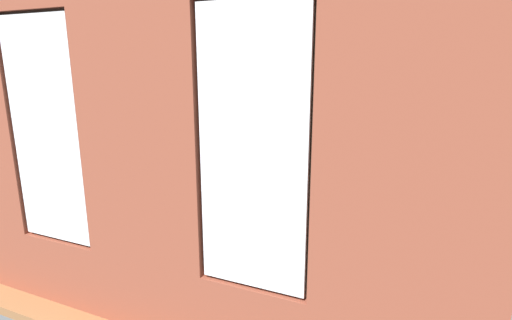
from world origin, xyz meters
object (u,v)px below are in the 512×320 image
potted_plant_by_left_couch (392,186)px  potted_plant_corner_near_left (429,161)px  media_console (150,184)px  tv_flatscreen (148,153)px  couch_by_window (127,252)px  couch_left (411,224)px  potted_plant_corner_far_left (415,298)px  remote_black (280,198)px  candle_jar (305,196)px  potted_plant_between_couches (236,251)px  potted_plant_near_tv (133,179)px  coffee_table (279,202)px  papasan_chair (247,167)px  table_plant_small (272,189)px  cup_ceramic (253,195)px  remote_silver (283,202)px

potted_plant_by_left_couch → potted_plant_corner_near_left: potted_plant_corner_near_left is taller
media_console → tv_flatscreen: size_ratio=1.10×
couch_by_window → couch_left: same height
potted_plant_corner_far_left → remote_black: bearing=-48.1°
candle_jar → potted_plant_between_couches: (0.04, 2.32, 0.11)m
candle_jar → potted_plant_near_tv: bearing=19.4°
remote_black → potted_plant_corner_near_left: size_ratio=0.12×
coffee_table → potted_plant_by_left_couch: bearing=-136.2°
papasan_chair → potted_plant_corner_far_left: bearing=131.3°
potted_plant_corner_far_left → potted_plant_near_tv: 4.58m
candle_jar → potted_plant_corner_near_left: (-1.71, -1.84, 0.30)m
coffee_table → tv_flatscreen: bearing=-6.2°
candle_jar → table_plant_small: bearing=4.5°
potted_plant_near_tv → potted_plant_by_left_couch: bearing=-149.3°
coffee_table → table_plant_small: (0.17, -0.10, 0.17)m
media_console → potted_plant_corner_near_left: bearing=-160.8°
coffee_table → potted_plant_by_left_couch: size_ratio=2.09×
cup_ceramic → couch_by_window: bearing=71.5°
potted_plant_between_couches → potted_plant_corner_near_left: bearing=-112.8°
table_plant_small → remote_black: table_plant_small is taller
couch_by_window → potted_plant_corner_near_left: (-3.18, -4.21, 0.47)m
couch_left → papasan_chair: couch_left is taller
media_console → potted_plant_by_left_couch: (-4.30, -1.17, 0.17)m
papasan_chair → potted_plant_corner_far_left: (-3.38, 3.85, 0.16)m
potted_plant_between_couches → media_console: bearing=-38.6°
media_console → potted_plant_between_couches: bearing=141.4°
table_plant_small → potted_plant_corner_far_left: (-2.25, 2.42, 0.05)m
coffee_table → potted_plant_corner_far_left: (-2.08, 2.32, 0.22)m
table_plant_small → potted_plant_near_tv: 2.24m
papasan_chair → couch_left: bearing=155.3°
papasan_chair → potted_plant_between_couches: 4.04m
remote_silver → potted_plant_between_couches: potted_plant_between_couches is taller
media_console → couch_left: bearing=176.9°
tv_flatscreen → potted_plant_corner_near_left: (-4.85, -1.69, -0.05)m
media_console → potted_plant_near_tv: 1.28m
remote_silver → table_plant_small: bearing=14.0°
couch_left → remote_black: size_ratio=11.69×
potted_plant_by_left_couch → potted_plant_near_tv: (3.76, 2.23, 0.28)m
couch_left → coffee_table: couch_left is taller
potted_plant_corner_near_left → potted_plant_between_couches: bearing=67.2°
media_console → potted_plant_corner_near_left: potted_plant_corner_near_left is taller
tv_flatscreen → papasan_chair: size_ratio=0.95×
cup_ceramic → potted_plant_between_couches: (-0.73, 2.04, 0.12)m
tv_flatscreen → potted_plant_near_tv: size_ratio=0.86×
media_console → potted_plant_by_left_couch: bearing=-164.8°
table_plant_small → potted_plant_corner_near_left: potted_plant_corner_near_left is taller
couch_by_window → cup_ceramic: 2.21m
coffee_table → potted_plant_corner_far_left: potted_plant_corner_far_left is taller
papasan_chair → potted_plant_near_tv: (0.94, 2.29, 0.25)m
couch_left → tv_flatscreen: size_ratio=1.80×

